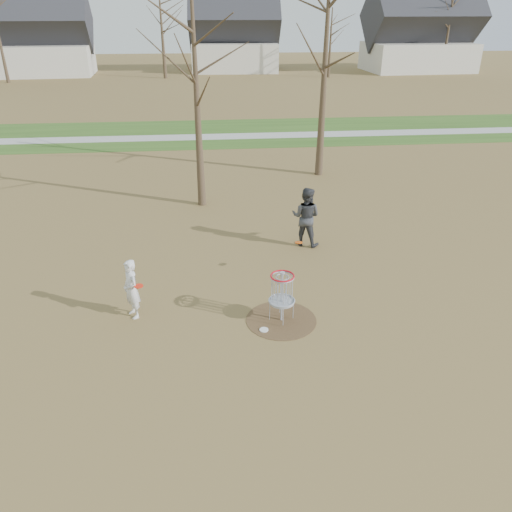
{
  "coord_description": "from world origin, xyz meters",
  "views": [
    {
      "loc": [
        -1.66,
        -10.49,
        7.16
      ],
      "look_at": [
        -0.5,
        1.5,
        1.1
      ],
      "focal_mm": 35.0,
      "sensor_mm": 36.0,
      "label": 1
    }
  ],
  "objects_px": {
    "player_standing": "(131,289)",
    "player_throwing": "(306,217)",
    "disc_golf_basket": "(282,289)",
    "disc_grounded": "(264,330)"
  },
  "relations": [
    {
      "from": "player_standing",
      "to": "disc_golf_basket",
      "type": "xyz_separation_m",
      "value": [
        3.74,
        -0.57,
        0.12
      ]
    },
    {
      "from": "player_throwing",
      "to": "disc_golf_basket",
      "type": "relative_size",
      "value": 1.47
    },
    {
      "from": "player_throwing",
      "to": "disc_grounded",
      "type": "distance_m",
      "value": 5.27
    },
    {
      "from": "player_standing",
      "to": "player_throwing",
      "type": "height_order",
      "value": "player_throwing"
    },
    {
      "from": "player_throwing",
      "to": "disc_grounded",
      "type": "height_order",
      "value": "player_throwing"
    },
    {
      "from": "player_throwing",
      "to": "disc_golf_basket",
      "type": "height_order",
      "value": "player_throwing"
    },
    {
      "from": "player_throwing",
      "to": "disc_golf_basket",
      "type": "distance_m",
      "value": 4.63
    },
    {
      "from": "disc_grounded",
      "to": "disc_golf_basket",
      "type": "relative_size",
      "value": 0.16
    },
    {
      "from": "player_standing",
      "to": "disc_grounded",
      "type": "relative_size",
      "value": 7.19
    },
    {
      "from": "player_throwing",
      "to": "disc_grounded",
      "type": "relative_size",
      "value": 9.0
    }
  ]
}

